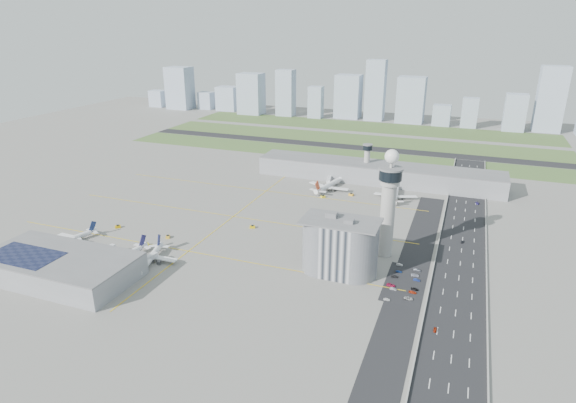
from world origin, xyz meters
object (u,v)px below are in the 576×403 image
(admin_building, at_px, (340,247))
(tug_2, at_px, (168,236))
(airplane_far_b, at_px, (396,191))
(tug_3, at_px, (252,227))
(car_hw_4, at_px, (460,178))
(airplane_near_c, at_px, (150,255))
(car_hw_0, at_px, (435,330))
(car_lot_3, at_px, (395,276))
(car_lot_10, at_px, (415,275))
(car_lot_5, at_px, (399,265))
(car_lot_11, at_px, (417,270))
(car_lot_4, at_px, (399,271))
(tug_0, at_px, (118,226))
(tug_5, at_px, (351,194))
(airplane_far_a, at_px, (329,182))
(jet_bridge_far_0, at_px, (330,179))
(jet_bridge_far_1, at_px, (387,185))
(airplane_near_b, at_px, (122,253))
(car_lot_9, at_px, (417,280))
(car_lot_2, at_px, (391,285))
(car_hw_2, at_px, (477,203))
(car_hw_1, at_px, (462,242))
(control_tower, at_px, (389,200))
(tug_4, at_px, (323,196))
(tug_1, at_px, (146,244))
(car_lot_0, at_px, (387,299))
(secondary_tower, at_px, (367,159))
(airplane_near_a, at_px, (71,236))
(car_lot_6, at_px, (408,298))
(car_lot_8, at_px, (415,289))
(jet_bridge_near_1, at_px, (95,257))
(jet_bridge_near_2, at_px, (138,266))
(car_lot_1, at_px, (393,289))
(car_lot_7, at_px, (413,292))
(jet_bridge_near_0, at_px, (55,249))

(admin_building, distance_m, tug_2, 115.79)
(airplane_far_b, height_order, tug_3, airplane_far_b)
(airplane_far_b, height_order, car_hw_4, airplane_far_b)
(airplane_near_c, height_order, car_hw_0, airplane_near_c)
(car_lot_3, height_order, car_lot_10, car_lot_10)
(car_lot_5, distance_m, car_lot_11, 10.60)
(car_lot_4, bearing_deg, tug_0, 85.13)
(tug_3, xyz_separation_m, tug_5, (46.72, 87.58, 0.03))
(airplane_far_a, relative_size, jet_bridge_far_0, 3.08)
(admin_building, bearing_deg, airplane_near_c, -164.43)
(jet_bridge_far_1, height_order, tug_0, jet_bridge_far_1)
(tug_0, height_order, car_lot_5, tug_0)
(airplane_near_b, bearing_deg, car_lot_9, 111.54)
(car_lot_2, distance_m, car_hw_2, 152.92)
(airplane_far_b, xyz_separation_m, car_lot_2, (19.67, -138.26, -4.91))
(tug_0, bearing_deg, airplane_near_c, 11.03)
(car_hw_1, bearing_deg, jet_bridge_far_0, 145.18)
(control_tower, distance_m, car_lot_2, 50.64)
(tug_4, bearing_deg, tug_2, -81.39)
(tug_1, xyz_separation_m, car_lot_0, (151.35, -10.11, -0.38))
(airplane_near_b, height_order, airplane_far_a, airplane_far_a)
(car_lot_2, bearing_deg, airplane_near_b, 106.80)
(car_hw_2, bearing_deg, tug_0, -156.15)
(secondary_tower, relative_size, airplane_near_a, 0.94)
(tug_0, relative_size, car_lot_6, 0.79)
(airplane_near_b, xyz_separation_m, tug_1, (-0.86, 22.49, -4.17))
(jet_bridge_far_0, relative_size, car_lot_4, 4.01)
(car_lot_4, xyz_separation_m, car_lot_8, (10.58, -16.14, 0.04))
(jet_bridge_far_0, height_order, car_lot_2, jet_bridge_far_0)
(airplane_far_b, bearing_deg, car_lot_11, -171.43)
(jet_bridge_near_1, relative_size, car_lot_0, 4.22)
(airplane_near_a, distance_m, jet_bridge_far_1, 243.88)
(jet_bridge_near_2, distance_m, car_lot_6, 147.12)
(car_lot_2, height_order, car_hw_4, car_lot_2)
(tug_0, bearing_deg, car_lot_1, 40.47)
(car_lot_11, bearing_deg, airplane_far_b, 21.95)
(car_lot_2, bearing_deg, car_lot_7, -98.11)
(tug_3, relative_size, car_hw_2, 0.74)
(car_lot_5, bearing_deg, jet_bridge_near_2, 108.87)
(jet_bridge_near_1, height_order, car_lot_6, jet_bridge_near_1)
(airplane_near_b, height_order, airplane_near_c, airplane_near_c)
(tug_5, bearing_deg, jet_bridge_near_0, -28.57)
(car_lot_7, bearing_deg, car_lot_6, 171.70)
(jet_bridge_far_0, xyz_separation_m, car_hw_4, (106.37, 49.69, -2.26))
(tug_4, bearing_deg, jet_bridge_near_1, -79.21)
(admin_building, distance_m, jet_bridge_near_0, 170.00)
(control_tower, relative_size, car_lot_8, 17.21)
(car_lot_8, bearing_deg, car_hw_1, -7.85)
(car_lot_8, bearing_deg, airplane_near_a, 103.78)
(tug_3, distance_m, tug_4, 79.56)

